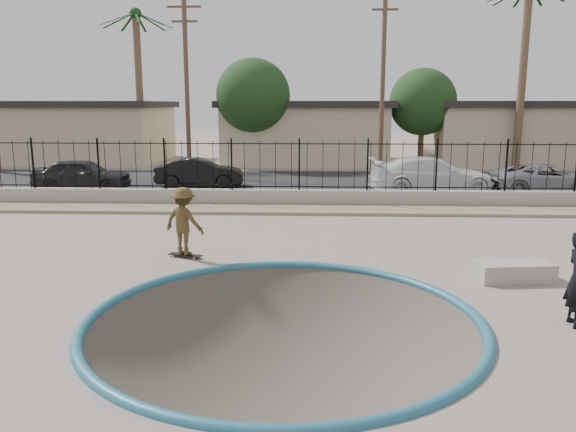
% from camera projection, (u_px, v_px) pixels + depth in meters
% --- Properties ---
extents(ground, '(120.00, 120.00, 2.20)m').
position_uv_depth(ground, '(300.00, 225.00, 22.79)').
color(ground, gray).
rests_on(ground, ground).
extents(bowl_pit, '(6.84, 6.84, 1.80)m').
position_uv_depth(bowl_pit, '(284.00, 320.00, 9.84)').
color(bowl_pit, '#453D34').
rests_on(bowl_pit, ground).
extents(coping_ring, '(7.04, 7.04, 0.20)m').
position_uv_depth(coping_ring, '(284.00, 320.00, 9.84)').
color(coping_ring, '#246076').
rests_on(coping_ring, ground).
extents(rock_strip, '(42.00, 1.60, 0.11)m').
position_uv_depth(rock_strip, '(298.00, 210.00, 19.82)').
color(rock_strip, tan).
rests_on(rock_strip, ground).
extents(retaining_wall, '(42.00, 0.45, 0.60)m').
position_uv_depth(retaining_wall, '(299.00, 198.00, 20.85)').
color(retaining_wall, '#9C9389').
rests_on(retaining_wall, ground).
extents(fence, '(40.00, 0.04, 1.80)m').
position_uv_depth(fence, '(299.00, 166.00, 20.61)').
color(fence, black).
rests_on(fence, retaining_wall).
extents(street, '(90.00, 8.00, 0.04)m').
position_uv_depth(street, '(302.00, 181.00, 27.47)').
color(street, black).
rests_on(street, ground).
extents(house_west, '(11.60, 8.60, 3.90)m').
position_uv_depth(house_west, '(78.00, 131.00, 37.03)').
color(house_west, tan).
rests_on(house_west, ground).
extents(house_center, '(10.60, 8.60, 3.90)m').
position_uv_depth(house_center, '(305.00, 131.00, 36.39)').
color(house_center, tan).
rests_on(house_center, ground).
extents(house_east, '(12.60, 8.60, 3.90)m').
position_uv_depth(house_east, '(524.00, 132.00, 35.80)').
color(house_east, tan).
rests_on(house_east, ground).
extents(palm_mid, '(2.30, 2.30, 9.30)m').
position_uv_depth(palm_mid, '(138.00, 53.00, 33.44)').
color(palm_mid, brown).
rests_on(palm_mid, ground).
extents(palm_right, '(2.30, 2.30, 10.30)m').
position_uv_depth(palm_right, '(526.00, 36.00, 30.42)').
color(palm_right, brown).
rests_on(palm_right, ground).
extents(utility_pole_left, '(1.70, 0.24, 9.00)m').
position_uv_depth(utility_pole_left, '(187.00, 85.00, 28.76)').
color(utility_pole_left, '#473323').
rests_on(utility_pole_left, ground).
extents(utility_pole_mid, '(1.70, 0.24, 9.50)m').
position_uv_depth(utility_pole_mid, '(383.00, 79.00, 28.29)').
color(utility_pole_mid, '#473323').
rests_on(utility_pole_mid, ground).
extents(street_tree_left, '(4.32, 4.32, 6.36)m').
position_uv_depth(street_tree_left, '(253.00, 96.00, 32.65)').
color(street_tree_left, '#473323').
rests_on(street_tree_left, ground).
extents(street_tree_mid, '(3.96, 3.96, 5.83)m').
position_uv_depth(street_tree_mid, '(423.00, 102.00, 33.28)').
color(street_tree_mid, '#473323').
rests_on(street_tree_mid, ground).
extents(skater, '(1.22, 0.99, 1.65)m').
position_uv_depth(skater, '(184.00, 225.00, 13.71)').
color(skater, brown).
rests_on(skater, ground).
extents(skateboard, '(0.90, 0.48, 0.08)m').
position_uv_depth(skateboard, '(185.00, 255.00, 13.86)').
color(skateboard, black).
rests_on(skateboard, ground).
extents(concrete_ledge, '(1.67, 0.89, 0.40)m').
position_uv_depth(concrete_ledge, '(514.00, 271.00, 12.03)').
color(concrete_ledge, gray).
rests_on(concrete_ledge, ground).
extents(car_a, '(4.15, 1.80, 1.39)m').
position_uv_depth(car_a, '(82.00, 175.00, 24.20)').
color(car_a, black).
rests_on(car_a, street).
extents(car_b, '(4.01, 1.69, 1.29)m').
position_uv_depth(car_b, '(200.00, 173.00, 25.38)').
color(car_b, black).
rests_on(car_b, street).
extents(car_c, '(5.35, 2.50, 1.51)m').
position_uv_depth(car_c, '(431.00, 175.00, 23.56)').
color(car_c, white).
rests_on(car_c, street).
extents(car_d, '(4.64, 2.40, 1.25)m').
position_uv_depth(car_d, '(547.00, 179.00, 23.38)').
color(car_d, gray).
rests_on(car_d, street).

